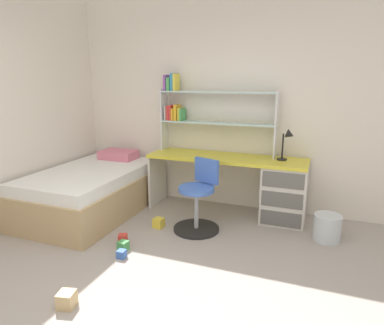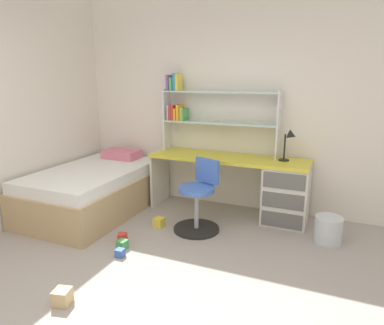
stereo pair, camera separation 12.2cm
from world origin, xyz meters
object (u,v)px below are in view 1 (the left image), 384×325
at_px(toy_block_green_3, 123,246).
at_px(desk_lamp, 288,140).
at_px(bed_platform, 92,191).
at_px(toy_block_natural_4, 67,300).
at_px(waste_bin, 327,228).
at_px(toy_block_red_2, 123,239).
at_px(swivel_chair, 198,203).
at_px(bookshelf_hutch, 202,108).
at_px(toy_block_yellow_1, 159,223).
at_px(toy_block_blue_0, 122,254).
at_px(desk, 268,186).

bearing_deg(toy_block_green_3, desk_lamp, 44.45).
bearing_deg(bed_platform, toy_block_green_3, -38.91).
distance_m(desk_lamp, toy_block_green_3, 2.19).
xyz_separation_m(desk_lamp, toy_block_natural_4, (-1.32, -2.30, -0.93)).
distance_m(waste_bin, toy_block_red_2, 2.17).
height_order(desk_lamp, toy_block_green_3, desk_lamp).
bearing_deg(swivel_chair, bookshelf_hutch, 107.18).
height_order(bed_platform, toy_block_yellow_1, bed_platform).
distance_m(swivel_chair, toy_block_natural_4, 1.73).
bearing_deg(toy_block_green_3, toy_block_blue_0, -63.59).
bearing_deg(toy_block_blue_0, desk_lamp, 48.69).
bearing_deg(bookshelf_hutch, desk_lamp, -6.65).
bearing_deg(desk_lamp, toy_block_red_2, -140.30).
xyz_separation_m(desk, toy_block_natural_4, (-1.12, -2.27, -0.35)).
bearing_deg(desk, waste_bin, -27.95).
height_order(desk, toy_block_natural_4, desk).
bearing_deg(desk_lamp, bookshelf_hutch, 173.35).
xyz_separation_m(waste_bin, toy_block_yellow_1, (-1.82, -0.36, -0.09)).
bearing_deg(bookshelf_hutch, toy_block_yellow_1, -102.89).
xyz_separation_m(swivel_chair, waste_bin, (1.37, 0.24, -0.18)).
xyz_separation_m(toy_block_yellow_1, toy_block_green_3, (-0.09, -0.62, -0.01)).
bearing_deg(waste_bin, desk, 152.05).
bearing_deg(desk_lamp, toy_block_yellow_1, -149.90).
relative_size(bed_platform, toy_block_blue_0, 23.14).
bearing_deg(toy_block_green_3, bed_platform, 141.09).
bearing_deg(waste_bin, swivel_chair, -169.94).
relative_size(desk, waste_bin, 6.83).
xyz_separation_m(toy_block_blue_0, toy_block_green_3, (-0.07, 0.14, 0.01)).
bearing_deg(toy_block_red_2, desk, 43.11).
bearing_deg(waste_bin, toy_block_blue_0, -148.65).
bearing_deg(desk_lamp, toy_block_green_3, -135.55).
bearing_deg(swivel_chair, toy_block_natural_4, -105.21).
height_order(toy_block_yellow_1, toy_block_natural_4, toy_block_natural_4).
xyz_separation_m(desk_lamp, waste_bin, (0.50, -0.40, -0.85)).
bearing_deg(waste_bin, desk_lamp, 141.33).
relative_size(desk_lamp, bed_platform, 0.21).
bearing_deg(toy_block_blue_0, toy_block_green_3, 116.41).
relative_size(bookshelf_hutch, toy_block_red_2, 16.92).
xyz_separation_m(toy_block_green_3, toy_block_natural_4, (0.08, -0.92, 0.01)).
bearing_deg(toy_block_yellow_1, waste_bin, 11.27).
relative_size(desk, toy_block_green_3, 21.26).
bearing_deg(desk, toy_block_blue_0, -127.30).
xyz_separation_m(toy_block_yellow_1, toy_block_natural_4, (-0.01, -1.54, 0.01)).
height_order(desk, toy_block_red_2, desk).
bearing_deg(desk, toy_block_red_2, -136.89).
relative_size(bookshelf_hutch, swivel_chair, 1.88).
xyz_separation_m(toy_block_red_2, toy_block_natural_4, (0.17, -1.06, 0.02)).
distance_m(desk, toy_block_blue_0, 1.91).
bearing_deg(toy_block_red_2, desk_lamp, 39.70).
height_order(desk_lamp, toy_block_yellow_1, desk_lamp).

